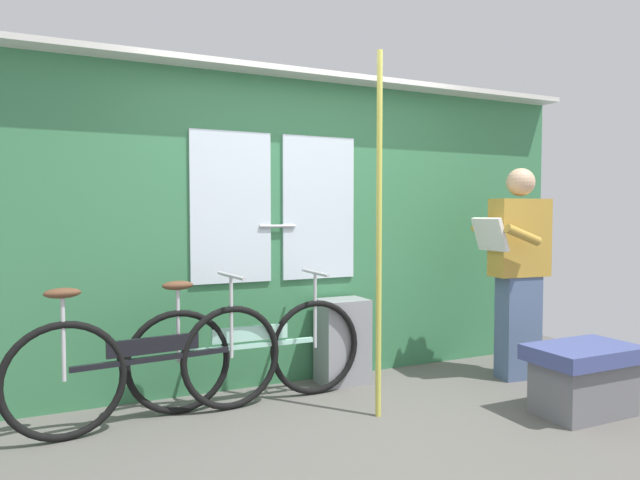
# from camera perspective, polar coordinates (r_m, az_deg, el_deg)

# --- Properties ---
(ground_plane) EXTENTS (5.97, 4.04, 0.04)m
(ground_plane) POSITION_cam_1_polar(r_m,az_deg,el_deg) (3.52, 5.99, -19.36)
(ground_plane) COLOR #56544F
(train_door_wall) EXTENTS (4.97, 0.28, 2.36)m
(train_door_wall) POSITION_cam_1_polar(r_m,az_deg,el_deg) (4.35, -2.23, 1.78)
(train_door_wall) COLOR #387A4C
(train_door_wall) RESTS_ON ground_plane
(bicycle_near_door) EXTENTS (1.70, 0.44, 0.90)m
(bicycle_near_door) POSITION_cam_1_polar(r_m,az_deg,el_deg) (3.68, -16.61, -12.04)
(bicycle_near_door) COLOR black
(bicycle_near_door) RESTS_ON ground_plane
(bicycle_leaning_behind) EXTENTS (1.65, 0.44, 0.89)m
(bicycle_leaning_behind) POSITION_cam_1_polar(r_m,az_deg,el_deg) (3.93, -7.20, -11.10)
(bicycle_leaning_behind) COLOR black
(bicycle_leaning_behind) RESTS_ON ground_plane
(passenger_reading_newspaper) EXTENTS (0.58, 0.50, 1.65)m
(passenger_reading_newspaper) POSITION_cam_1_polar(r_m,az_deg,el_deg) (4.68, 19.46, -2.70)
(passenger_reading_newspaper) COLOR slate
(passenger_reading_newspaper) RESTS_ON ground_plane
(trash_bin_by_wall) EXTENTS (0.37, 0.28, 0.65)m
(trash_bin_by_wall) POSITION_cam_1_polar(r_m,az_deg,el_deg) (4.38, 2.29, -10.20)
(trash_bin_by_wall) COLOR gray
(trash_bin_by_wall) RESTS_ON ground_plane
(handrail_pole) EXTENTS (0.04, 0.04, 2.32)m
(handrail_pole) POSITION_cam_1_polar(r_m,az_deg,el_deg) (3.57, 6.00, 0.43)
(handrail_pole) COLOR #C6C14C
(handrail_pole) RESTS_ON ground_plane
(bench_seat_corner) EXTENTS (0.70, 0.44, 0.45)m
(bench_seat_corner) POSITION_cam_1_polar(r_m,az_deg,el_deg) (4.11, 25.15, -12.53)
(bench_seat_corner) COLOR #3D477F
(bench_seat_corner) RESTS_ON ground_plane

